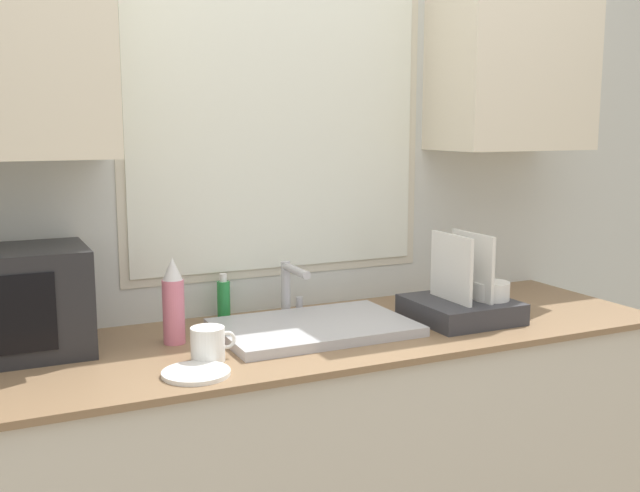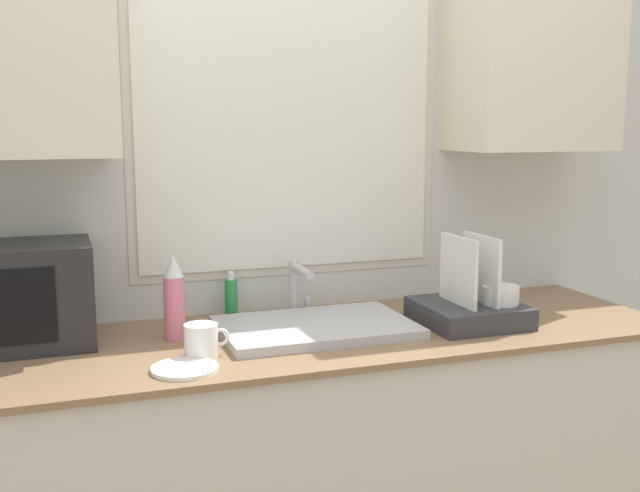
{
  "view_description": "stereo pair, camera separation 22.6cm",
  "coord_description": "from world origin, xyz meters",
  "px_view_note": "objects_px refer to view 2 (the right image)",
  "views": [
    {
      "loc": [
        -0.97,
        -1.71,
        1.57
      ],
      "look_at": [
        -0.02,
        0.31,
        1.21
      ],
      "focal_mm": 42.0,
      "sensor_mm": 36.0,
      "label": 1
    },
    {
      "loc": [
        -0.76,
        -1.8,
        1.57
      ],
      "look_at": [
        -0.02,
        0.31,
        1.21
      ],
      "focal_mm": 42.0,
      "sensor_mm": 36.0,
      "label": 2
    }
  ],
  "objects_px": {
    "microwave": "(18,295)",
    "faucet": "(298,283)",
    "dish_rack": "(472,306)",
    "mug_near_sink": "(202,341)",
    "spray_bottle": "(174,299)",
    "soap_bottle": "(231,297)"
  },
  "relations": [
    {
      "from": "dish_rack",
      "to": "mug_near_sink",
      "type": "xyz_separation_m",
      "value": [
        -0.9,
        -0.06,
        -0.01
      ]
    },
    {
      "from": "mug_near_sink",
      "to": "soap_bottle",
      "type": "bearing_deg",
      "value": 66.43
    },
    {
      "from": "faucet",
      "to": "microwave",
      "type": "bearing_deg",
      "value": -176.87
    },
    {
      "from": "spray_bottle",
      "to": "soap_bottle",
      "type": "relative_size",
      "value": 1.67
    },
    {
      "from": "dish_rack",
      "to": "mug_near_sink",
      "type": "distance_m",
      "value": 0.9
    },
    {
      "from": "spray_bottle",
      "to": "mug_near_sink",
      "type": "height_order",
      "value": "spray_bottle"
    },
    {
      "from": "faucet",
      "to": "microwave",
      "type": "relative_size",
      "value": 0.46
    },
    {
      "from": "microwave",
      "to": "faucet",
      "type": "bearing_deg",
      "value": 3.13
    },
    {
      "from": "microwave",
      "to": "spray_bottle",
      "type": "xyz_separation_m",
      "value": [
        0.44,
        -0.08,
        -0.03
      ]
    },
    {
      "from": "faucet",
      "to": "mug_near_sink",
      "type": "relative_size",
      "value": 1.5
    },
    {
      "from": "faucet",
      "to": "microwave",
      "type": "height_order",
      "value": "microwave"
    },
    {
      "from": "mug_near_sink",
      "to": "microwave",
      "type": "bearing_deg",
      "value": 149.29
    },
    {
      "from": "dish_rack",
      "to": "mug_near_sink",
      "type": "bearing_deg",
      "value": -176.19
    },
    {
      "from": "dish_rack",
      "to": "microwave",
      "type": "bearing_deg",
      "value": 170.69
    },
    {
      "from": "microwave",
      "to": "mug_near_sink",
      "type": "relative_size",
      "value": 3.24
    },
    {
      "from": "mug_near_sink",
      "to": "spray_bottle",
      "type": "bearing_deg",
      "value": 101.5
    },
    {
      "from": "faucet",
      "to": "spray_bottle",
      "type": "relative_size",
      "value": 0.74
    },
    {
      "from": "spray_bottle",
      "to": "dish_rack",
      "type": "bearing_deg",
      "value": -8.9
    },
    {
      "from": "faucet",
      "to": "spray_bottle",
      "type": "distance_m",
      "value": 0.45
    },
    {
      "from": "microwave",
      "to": "soap_bottle",
      "type": "distance_m",
      "value": 0.67
    },
    {
      "from": "microwave",
      "to": "soap_bottle",
      "type": "bearing_deg",
      "value": 10.17
    },
    {
      "from": "mug_near_sink",
      "to": "faucet",
      "type": "bearing_deg",
      "value": 40.6
    }
  ]
}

